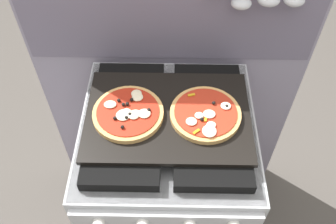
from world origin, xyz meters
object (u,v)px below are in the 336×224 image
at_px(pizza_left, 128,113).
at_px(pizza_right, 206,114).
at_px(stove, 168,183).
at_px(baking_tray, 168,115).

xyz_separation_m(pizza_left, pizza_right, (0.25, -0.00, -0.00)).
bearing_deg(pizza_right, stove, 177.01).
height_order(stove, pizza_right, pizza_right).
relative_size(baking_tray, pizza_right, 2.34).
xyz_separation_m(baking_tray, pizza_right, (0.12, -0.01, 0.02)).
bearing_deg(baking_tray, stove, -90.00).
relative_size(stove, baking_tray, 1.67).
height_order(baking_tray, pizza_left, pizza_left).
xyz_separation_m(stove, baking_tray, (0.00, 0.00, 0.46)).
bearing_deg(pizza_left, stove, 2.45).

